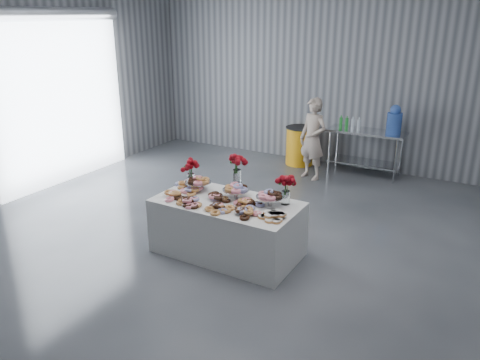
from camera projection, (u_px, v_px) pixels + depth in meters
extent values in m
plane|color=#3D4045|center=(212.00, 246.00, 6.53)|extent=(9.00, 9.00, 0.00)
cube|color=gray|center=(329.00, 68.00, 9.55)|extent=(8.00, 0.04, 4.00)
cube|color=gray|center=(6.00, 82.00, 7.71)|extent=(0.04, 9.00, 4.00)
cube|color=white|center=(61.00, 103.00, 8.67)|extent=(0.05, 3.00, 3.00)
cylinder|color=silver|center=(51.00, 14.00, 8.13)|extent=(0.24, 3.00, 0.24)
cube|color=white|center=(227.00, 227.00, 6.22)|extent=(1.91, 1.01, 0.75)
cube|color=silver|center=(367.00, 132.00, 9.14)|extent=(1.50, 0.60, 0.04)
cube|color=silver|center=(364.00, 162.00, 9.35)|extent=(1.40, 0.55, 0.03)
cylinder|color=silver|center=(329.00, 152.00, 9.39)|extent=(0.04, 0.04, 0.86)
cylinder|color=silver|center=(395.00, 162.00, 8.79)|extent=(0.04, 0.04, 0.86)
cylinder|color=silver|center=(337.00, 146.00, 9.80)|extent=(0.04, 0.04, 0.86)
cylinder|color=silver|center=(401.00, 155.00, 9.20)|extent=(0.04, 0.04, 0.86)
cylinder|color=silver|center=(199.00, 186.00, 6.46)|extent=(0.06, 0.06, 0.12)
cylinder|color=silver|center=(198.00, 182.00, 6.44)|extent=(0.36, 0.36, 0.01)
cylinder|color=silver|center=(236.00, 194.00, 6.18)|extent=(0.06, 0.06, 0.12)
cylinder|color=silver|center=(236.00, 190.00, 6.16)|extent=(0.36, 0.36, 0.01)
cylinder|color=silver|center=(270.00, 201.00, 5.94)|extent=(0.06, 0.06, 0.12)
cylinder|color=silver|center=(270.00, 197.00, 5.92)|extent=(0.36, 0.36, 0.01)
cylinder|color=white|center=(191.00, 180.00, 6.62)|extent=(0.11, 0.11, 0.18)
cylinder|color=#1E5919|center=(191.00, 171.00, 6.58)|extent=(0.04, 0.04, 0.18)
cylinder|color=white|center=(286.00, 198.00, 5.98)|extent=(0.11, 0.11, 0.18)
cylinder|color=#1E5919|center=(286.00, 188.00, 5.94)|extent=(0.04, 0.04, 0.18)
cylinder|color=silver|center=(237.00, 187.00, 6.38)|extent=(0.14, 0.14, 0.15)
cylinder|color=white|center=(237.00, 176.00, 6.33)|extent=(0.11, 0.11, 0.18)
cylinder|color=#1E5919|center=(237.00, 167.00, 6.28)|extent=(0.04, 0.04, 0.18)
cylinder|color=#4170DF|center=(394.00, 123.00, 8.84)|extent=(0.28, 0.28, 0.40)
sphere|color=#4170DF|center=(396.00, 110.00, 8.75)|extent=(0.20, 0.20, 0.20)
imported|color=#CC8C93|center=(313.00, 139.00, 8.96)|extent=(0.67, 0.54, 1.58)
cylinder|color=orange|center=(300.00, 146.00, 9.95)|extent=(0.59, 0.59, 0.79)
cylinder|color=black|center=(301.00, 128.00, 9.81)|extent=(0.63, 0.63, 0.02)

